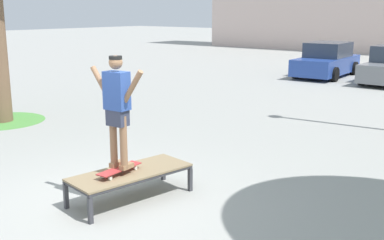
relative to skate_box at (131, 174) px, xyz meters
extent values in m
plane|color=#999993|center=(-0.20, -0.32, -0.41)|extent=(120.00, 120.00, 0.00)
cube|color=#38383D|center=(-0.20, 0.96, -0.22)|extent=(0.07, 0.07, 0.38)
cube|color=#38383D|center=(0.49, 0.86, -0.22)|extent=(0.07, 0.07, 0.38)
cube|color=#38383D|center=(-0.49, -0.86, -0.22)|extent=(0.07, 0.07, 0.38)
cube|color=#38383D|center=(0.20, -0.96, -0.22)|extent=(0.07, 0.07, 0.38)
cylinder|color=#38383D|center=(-0.35, 0.05, -0.01)|extent=(0.34, 1.89, 0.05)
cylinder|color=#38383D|center=(0.35, -0.05, -0.01)|extent=(0.34, 1.89, 0.05)
cylinder|color=#38383D|center=(0.14, 0.91, -0.01)|extent=(0.76, 0.17, 0.05)
cylinder|color=#38383D|center=(-0.14, -0.91, -0.01)|extent=(0.76, 0.17, 0.05)
cube|color=#847051|center=(0.00, 0.00, 0.03)|extent=(1.04, 1.99, 0.03)
cube|color=#B23333|center=(-0.03, -0.20, 0.13)|extent=(0.27, 0.81, 0.02)
cylinder|color=silver|center=(-0.13, 0.08, 0.07)|extent=(0.03, 0.06, 0.06)
cylinder|color=silver|center=(0.02, 0.09, 0.07)|extent=(0.03, 0.06, 0.06)
cylinder|color=silver|center=(-0.08, -0.48, 0.07)|extent=(0.03, 0.06, 0.06)
cylinder|color=silver|center=(0.07, -0.47, 0.07)|extent=(0.03, 0.06, 0.06)
cylinder|color=#8E6647|center=(-0.13, -0.20, 0.55)|extent=(0.11, 0.11, 0.82)
cube|color=#99704C|center=(-0.13, -0.15, 0.17)|extent=(0.12, 0.25, 0.07)
cylinder|color=#8E6647|center=(0.07, -0.19, 0.55)|extent=(0.11, 0.11, 0.82)
cube|color=#99704C|center=(0.06, -0.14, 0.17)|extent=(0.12, 0.25, 0.07)
cube|color=#33384C|center=(-0.03, -0.20, 0.92)|extent=(0.32, 0.23, 0.24)
cube|color=#2D4C99|center=(-0.03, -0.20, 1.32)|extent=(0.38, 0.25, 0.56)
cylinder|color=#8E6647|center=(-0.33, -0.22, 1.40)|extent=(0.40, 0.12, 0.52)
cylinder|color=#8E6647|center=(0.27, -0.17, 1.40)|extent=(0.40, 0.12, 0.52)
sphere|color=#8E6647|center=(-0.03, -0.20, 1.73)|extent=(0.20, 0.20, 0.20)
cylinder|color=black|center=(-0.03, -0.20, 1.80)|extent=(0.19, 0.19, 0.05)
cylinder|color=#519342|center=(-6.59, 1.57, -0.41)|extent=(2.21, 2.21, 0.01)
cube|color=#28479E|center=(-3.60, 15.29, 0.10)|extent=(1.97, 4.30, 0.70)
cube|color=#2D3847|center=(-3.61, 15.44, 0.77)|extent=(1.70, 2.20, 0.64)
cylinder|color=black|center=(-2.67, 14.05, -0.11)|extent=(0.26, 0.61, 0.60)
cylinder|color=black|center=(-4.36, 13.94, -0.11)|extent=(0.26, 0.61, 0.60)
cylinder|color=black|center=(-2.84, 16.65, -0.11)|extent=(0.26, 0.61, 0.60)
cylinder|color=black|center=(-4.53, 16.54, -0.11)|extent=(0.26, 0.61, 0.60)
cylinder|color=black|center=(-1.46, 13.87, -0.11)|extent=(0.22, 0.60, 0.60)
cylinder|color=black|center=(-1.46, 16.48, -0.11)|extent=(0.22, 0.60, 0.60)
camera|label=1|loc=(5.15, -4.81, 2.46)|focal=44.68mm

